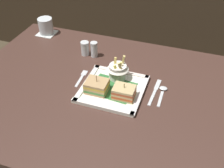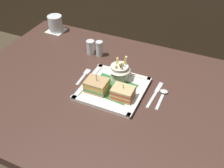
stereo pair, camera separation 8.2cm
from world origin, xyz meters
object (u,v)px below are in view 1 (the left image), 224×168
square_plate (113,89)px  fries_cup (119,70)px  knife (155,91)px  water_glass (46,27)px  spoon (163,91)px  sandwich_half_left (97,86)px  pepper_shaker (94,50)px  salt_shaker (85,49)px  sandwich_half_right (124,92)px  dining_table (111,106)px  fork (82,77)px

square_plate → fries_cup: 0.09m
square_plate → knife: size_ratio=1.47×
water_glass → spoon: water_glass is taller
sandwich_half_left → knife: size_ratio=0.52×
fries_cup → pepper_shaker: bearing=140.4°
square_plate → spoon: bearing=15.9°
fries_cup → salt_shaker: (-0.23, 0.15, -0.03)m
square_plate → sandwich_half_left: (-0.06, -0.04, 0.03)m
sandwich_half_left → fries_cup: size_ratio=0.83×
fries_cup → salt_shaker: bearing=147.2°
sandwich_half_right → pepper_shaker: sandwich_half_right is taller
dining_table → sandwich_half_right: bearing=-18.1°
sandwich_half_left → water_glass: (-0.47, 0.39, 0.01)m
pepper_shaker → sandwich_half_left: bearing=-65.7°
square_plate → sandwich_half_right: bearing=-32.2°
fork → salt_shaker: bearing=108.5°
dining_table → fries_cup: bearing=87.8°
spoon → salt_shaker: bearing=159.3°
water_glass → square_plate: bearing=-33.8°
square_plate → water_glass: size_ratio=2.94×
water_glass → fork: (0.36, -0.32, -0.04)m
sandwich_half_right → salt_shaker: bearing=137.9°
square_plate → pepper_shaker: 0.29m
fries_cup → fork: fries_cup is taller
sandwich_half_left → knife: sandwich_half_left is taller
sandwich_half_left → salt_shaker: sandwich_half_left is taller
water_glass → dining_table: bearing=-35.3°
dining_table → sandwich_half_left: sandwich_half_left is taller
fries_cup → spoon: bearing=-4.8°
dining_table → salt_shaker: bearing=133.1°
sandwich_half_right → fork: size_ratio=0.72×
dining_table → sandwich_half_left: size_ratio=14.33×
square_plate → water_glass: bearing=146.2°
water_glass → salt_shaker: water_glass is taller
dining_table → knife: (0.18, 0.07, 0.08)m
square_plate → fries_cup: fries_cup is taller
fork → pepper_shaker: pepper_shaker is taller
fries_cup → water_glass: fries_cup is taller
water_glass → spoon: bearing=-21.9°
fork → knife: (0.34, 0.02, -0.00)m
square_plate → knife: bearing=17.0°
sandwich_half_left → fries_cup: bearing=62.4°
dining_table → fries_cup: (0.00, 0.09, 0.14)m
square_plate → sandwich_half_right: size_ratio=2.93×
square_plate → salt_shaker: (-0.23, 0.22, 0.03)m
fries_cup → water_glass: size_ratio=1.24×
fries_cup → sandwich_half_left: bearing=-117.6°
square_plate → pepper_shaker: size_ratio=3.30×
dining_table → fries_cup: 0.17m
pepper_shaker → salt_shaker: bearing=180.0°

